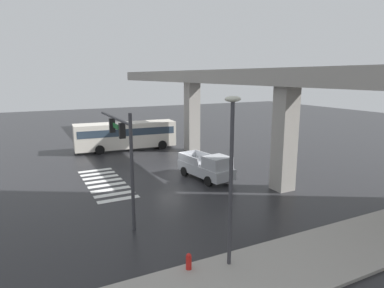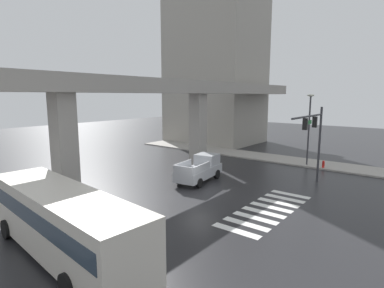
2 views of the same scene
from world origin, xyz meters
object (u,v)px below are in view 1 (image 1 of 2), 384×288
at_px(street_lamp_near_corner, 231,163).
at_px(fire_hydrant, 189,263).
at_px(city_bus, 126,134).
at_px(pickup_truck, 208,168).
at_px(traffic_signal_mast, 122,143).

height_order(street_lamp_near_corner, fire_hydrant, street_lamp_near_corner).
relative_size(city_bus, street_lamp_near_corner, 1.51).
distance_m(city_bus, fire_hydrant, 24.68).
relative_size(city_bus, fire_hydrant, 12.90).
height_order(pickup_truck, traffic_signal_mast, traffic_signal_mast).
bearing_deg(pickup_truck, city_bus, -169.15).
height_order(city_bus, street_lamp_near_corner, street_lamp_near_corner).
bearing_deg(traffic_signal_mast, street_lamp_near_corner, 20.42).
bearing_deg(street_lamp_near_corner, pickup_truck, 154.78).
xyz_separation_m(city_bus, fire_hydrant, (24.26, -4.33, -1.29)).
bearing_deg(city_bus, street_lamp_near_corner, -6.04).
distance_m(city_bus, street_lamp_near_corner, 24.96).
relative_size(traffic_signal_mast, fire_hydrant, 7.64).
bearing_deg(street_lamp_near_corner, traffic_signal_mast, -159.58).
xyz_separation_m(pickup_truck, traffic_signal_mast, (4.18, -7.78, 3.39)).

